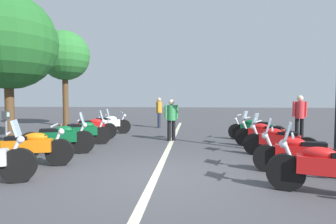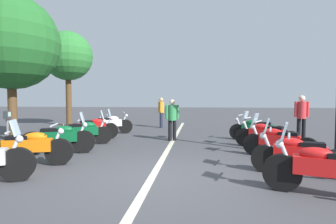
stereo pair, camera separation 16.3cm
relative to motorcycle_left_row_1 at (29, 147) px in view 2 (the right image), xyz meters
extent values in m
plane|color=#424247|center=(-0.48, -3.09, -0.46)|extent=(80.00, 80.00, 0.00)
cube|color=beige|center=(2.88, -3.09, -0.46)|extent=(16.97, 0.16, 0.01)
cylinder|color=black|center=(-1.10, -0.50, -0.13)|extent=(0.39, 0.67, 0.67)
cylinder|color=silver|center=(-1.13, -0.45, 0.17)|extent=(0.18, 0.29, 0.58)
cylinder|color=silver|center=(-1.14, -0.41, 0.53)|extent=(0.59, 0.28, 0.04)
sphere|color=silver|center=(-1.08, -0.55, 0.37)|extent=(0.14, 0.14, 0.14)
cube|color=silver|center=(-1.11, -0.49, 0.60)|extent=(0.38, 0.25, 0.32)
cylinder|color=black|center=(0.19, -0.66, -0.13)|extent=(0.32, 0.67, 0.65)
cube|color=orange|center=(-0.01, 0.02, 0.05)|extent=(0.57, 1.11, 0.30)
ellipsoid|color=orange|center=(0.04, -0.15, 0.25)|extent=(0.40, 0.57, 0.22)
cube|color=black|center=(-0.07, 0.23, 0.23)|extent=(0.38, 0.53, 0.12)
cylinder|color=silver|center=(0.17, -0.60, 0.17)|extent=(0.15, 0.30, 0.58)
cylinder|color=silver|center=(0.16, -0.57, 0.53)|extent=(0.61, 0.21, 0.04)
sphere|color=silver|center=(0.20, -0.71, 0.37)|extent=(0.14, 0.14, 0.14)
cylinder|color=silver|center=(0.05, 0.48, -0.23)|extent=(0.23, 0.55, 0.08)
cylinder|color=black|center=(1.62, -0.64, -0.12)|extent=(0.35, 0.68, 0.67)
cylinder|color=black|center=(1.16, 0.69, -0.12)|extent=(0.35, 0.68, 0.67)
cube|color=#0C592D|center=(1.39, 0.02, 0.06)|extent=(0.61, 1.11, 0.30)
ellipsoid|color=#0C592D|center=(1.45, -0.15, 0.26)|extent=(0.41, 0.58, 0.22)
cube|color=black|center=(1.32, 0.23, 0.24)|extent=(0.40, 0.54, 0.12)
cylinder|color=silver|center=(1.60, -0.59, 0.18)|extent=(0.16, 0.30, 0.58)
cylinder|color=silver|center=(1.59, -0.55, 0.54)|extent=(0.60, 0.24, 0.04)
sphere|color=silver|center=(1.64, -0.69, 0.38)|extent=(0.14, 0.14, 0.14)
cylinder|color=silver|center=(1.43, 0.48, -0.22)|extent=(0.25, 0.55, 0.08)
cube|color=silver|center=(1.62, -0.63, 0.61)|extent=(0.38, 0.23, 0.32)
cylinder|color=black|center=(3.21, -0.67, -0.15)|extent=(0.37, 0.63, 0.62)
cylinder|color=black|center=(2.66, 0.61, -0.15)|extent=(0.37, 0.63, 0.62)
cube|color=#0C592D|center=(2.93, -0.03, 0.03)|extent=(0.67, 1.08, 0.30)
ellipsoid|color=#0C592D|center=(3.00, -0.19, 0.23)|extent=(0.44, 0.58, 0.22)
cube|color=black|center=(2.85, 0.17, 0.21)|extent=(0.43, 0.54, 0.12)
cylinder|color=silver|center=(3.18, -0.61, 0.15)|extent=(0.18, 0.29, 0.58)
cylinder|color=silver|center=(3.17, -0.58, 0.51)|extent=(0.59, 0.28, 0.04)
sphere|color=silver|center=(3.23, -0.71, 0.35)|extent=(0.14, 0.14, 0.14)
cylinder|color=silver|center=(2.93, 0.43, -0.24)|extent=(0.29, 0.54, 0.08)
cube|color=silver|center=(3.20, -0.65, 0.58)|extent=(0.38, 0.25, 0.32)
cylinder|color=black|center=(4.43, -0.52, -0.15)|extent=(0.30, 0.65, 0.63)
cylinder|color=black|center=(4.06, 0.80, -0.15)|extent=(0.30, 0.65, 0.63)
cube|color=red|center=(4.25, 0.14, 0.03)|extent=(0.55, 1.08, 0.30)
ellipsoid|color=red|center=(4.30, -0.04, 0.23)|extent=(0.39, 0.57, 0.22)
cube|color=black|center=(4.19, 0.35, 0.21)|extent=(0.38, 0.53, 0.12)
cylinder|color=silver|center=(4.41, -0.47, 0.15)|extent=(0.14, 0.30, 0.58)
cylinder|color=silver|center=(4.40, -0.43, 0.51)|extent=(0.61, 0.20, 0.04)
sphere|color=silver|center=(4.44, -0.57, 0.35)|extent=(0.14, 0.14, 0.14)
cylinder|color=silver|center=(4.31, 0.58, -0.24)|extent=(0.22, 0.55, 0.08)
cube|color=silver|center=(4.42, -0.51, 0.58)|extent=(0.38, 0.21, 0.32)
cylinder|color=black|center=(6.03, -0.71, -0.14)|extent=(0.40, 0.64, 0.65)
cylinder|color=black|center=(5.40, 0.65, -0.14)|extent=(0.40, 0.64, 0.65)
cube|color=white|center=(5.71, -0.03, 0.04)|extent=(0.73, 1.15, 0.30)
ellipsoid|color=white|center=(5.79, -0.19, 0.24)|extent=(0.45, 0.58, 0.22)
cube|color=black|center=(5.62, 0.17, 0.22)|extent=(0.44, 0.54, 0.12)
cylinder|color=silver|center=(6.00, -0.65, 0.16)|extent=(0.19, 0.29, 0.58)
cylinder|color=silver|center=(5.98, -0.62, 0.52)|extent=(0.58, 0.30, 0.04)
sphere|color=silver|center=(6.05, -0.75, 0.36)|extent=(0.14, 0.14, 0.14)
cylinder|color=silver|center=(5.69, 0.46, -0.24)|extent=(0.30, 0.53, 0.08)
cylinder|color=black|center=(-1.08, -5.51, -0.13)|extent=(0.34, 0.67, 0.66)
cube|color=red|center=(-1.30, -6.17, 0.05)|extent=(0.60, 1.09, 0.30)
ellipsoid|color=red|center=(-1.25, -6.00, 0.25)|extent=(0.41, 0.58, 0.22)
cylinder|color=silver|center=(-1.10, -5.57, 0.17)|extent=(0.16, 0.30, 0.58)
cylinder|color=silver|center=(-1.11, -5.61, 0.53)|extent=(0.60, 0.23, 0.04)
sphere|color=silver|center=(-1.07, -5.46, 0.37)|extent=(0.14, 0.14, 0.14)
cube|color=silver|center=(-1.09, -5.53, 0.60)|extent=(0.38, 0.23, 0.32)
cylinder|color=black|center=(0.12, -5.52, -0.16)|extent=(0.30, 0.62, 0.60)
cube|color=red|center=(-0.07, -6.18, 0.02)|extent=(0.55, 1.09, 0.30)
ellipsoid|color=red|center=(-0.02, -6.01, 0.22)|extent=(0.39, 0.57, 0.22)
cube|color=black|center=(-0.12, -6.40, 0.20)|extent=(0.38, 0.53, 0.12)
cylinder|color=silver|center=(0.10, -5.58, 0.14)|extent=(0.14, 0.30, 0.58)
cylinder|color=silver|center=(0.09, -5.62, 0.50)|extent=(0.61, 0.20, 0.04)
sphere|color=silver|center=(0.13, -5.47, 0.34)|extent=(0.14, 0.14, 0.14)
cylinder|color=silver|center=(-0.35, -6.54, -0.25)|extent=(0.22, 0.55, 0.08)
cube|color=silver|center=(0.11, -5.54, 0.57)|extent=(0.38, 0.21, 0.32)
cylinder|color=black|center=(1.88, -5.65, -0.15)|extent=(0.42, 0.62, 0.62)
cylinder|color=black|center=(1.24, -6.85, -0.15)|extent=(0.42, 0.62, 0.62)
cube|color=red|center=(1.56, -6.25, 0.03)|extent=(0.73, 1.04, 0.30)
ellipsoid|color=red|center=(1.64, -6.09, 0.23)|extent=(0.47, 0.58, 0.22)
cube|color=black|center=(1.45, -6.44, 0.21)|extent=(0.45, 0.55, 0.12)
cylinder|color=silver|center=(1.85, -5.70, 0.15)|extent=(0.20, 0.29, 0.58)
cylinder|color=silver|center=(1.83, -5.73, 0.51)|extent=(0.57, 0.33, 0.04)
sphere|color=silver|center=(1.90, -5.60, 0.35)|extent=(0.14, 0.14, 0.14)
cylinder|color=silver|center=(1.21, -6.52, -0.24)|extent=(0.33, 0.52, 0.08)
cube|color=silver|center=(1.87, -5.66, 0.58)|extent=(0.37, 0.28, 0.32)
cylinder|color=black|center=(3.28, -5.62, -0.15)|extent=(0.41, 0.61, 0.62)
cylinder|color=black|center=(2.61, -6.91, -0.15)|extent=(0.41, 0.61, 0.62)
cube|color=red|center=(2.95, -6.27, 0.03)|extent=(0.75, 1.11, 0.30)
ellipsoid|color=red|center=(3.03, -6.11, 0.23)|extent=(0.47, 0.58, 0.22)
cube|color=black|center=(2.85, -6.46, 0.21)|extent=(0.45, 0.55, 0.12)
cylinder|color=silver|center=(3.25, -5.67, 0.15)|extent=(0.20, 0.29, 0.58)
cylinder|color=silver|center=(3.23, -5.71, 0.51)|extent=(0.57, 0.32, 0.04)
sphere|color=silver|center=(3.30, -5.58, 0.35)|extent=(0.14, 0.14, 0.14)
cylinder|color=silver|center=(2.59, -6.57, -0.25)|extent=(0.32, 0.53, 0.08)
cube|color=silver|center=(3.27, -5.64, 0.58)|extent=(0.38, 0.27, 0.32)
cylinder|color=black|center=(4.70, -5.60, -0.15)|extent=(0.37, 0.63, 0.62)
cylinder|color=black|center=(4.11, -7.00, -0.15)|extent=(0.37, 0.63, 0.62)
cube|color=#0C592D|center=(4.41, -6.30, 0.03)|extent=(0.71, 1.17, 0.30)
ellipsoid|color=#0C592D|center=(4.48, -6.13, 0.23)|extent=(0.44, 0.58, 0.22)
cube|color=black|center=(4.32, -6.50, 0.21)|extent=(0.43, 0.54, 0.12)
cylinder|color=silver|center=(4.68, -5.65, 0.15)|extent=(0.18, 0.29, 0.58)
cylinder|color=silver|center=(4.66, -5.69, 0.51)|extent=(0.59, 0.28, 0.04)
sphere|color=silver|center=(4.72, -5.55, 0.35)|extent=(0.14, 0.14, 0.14)
cylinder|color=silver|center=(4.06, -6.65, -0.24)|extent=(0.29, 0.54, 0.08)
cylinder|color=slate|center=(0.73, 1.10, 0.09)|extent=(0.06, 0.06, 1.10)
cube|color=#33383D|center=(0.73, 1.10, 0.72)|extent=(0.19, 0.13, 0.22)
cube|color=#B2D8BF|center=(0.73, 1.03, 0.74)|extent=(0.10, 0.02, 0.12)
cube|color=orange|center=(1.00, 1.04, -0.45)|extent=(0.36, 0.36, 0.03)
cone|color=orange|center=(1.00, 1.04, -0.15)|extent=(0.26, 0.26, 0.60)
cylinder|color=white|center=(1.00, 1.04, -0.12)|extent=(0.19, 0.19, 0.07)
cube|color=orange|center=(4.47, 1.50, -0.45)|extent=(0.36, 0.36, 0.03)
cone|color=orange|center=(4.47, 1.50, -0.15)|extent=(0.26, 0.26, 0.60)
cylinder|color=white|center=(4.47, 1.50, -0.12)|extent=(0.19, 0.19, 0.07)
cylinder|color=#1E2338|center=(8.62, -2.04, -0.05)|extent=(0.14, 0.14, 0.82)
cylinder|color=#1E2338|center=(8.44, -2.04, -0.05)|extent=(0.14, 0.14, 0.82)
cylinder|color=orange|center=(8.53, -2.04, 0.66)|extent=(0.32, 0.32, 0.61)
cylinder|color=orange|center=(8.75, -2.04, 0.69)|extent=(0.09, 0.09, 0.55)
cylinder|color=orange|center=(8.31, -2.03, 0.69)|extent=(0.09, 0.09, 0.55)
sphere|color=#D8AD84|center=(8.53, -2.04, 1.08)|extent=(0.22, 0.22, 0.22)
cylinder|color=black|center=(4.13, -2.98, -0.07)|extent=(0.14, 0.14, 0.78)
cylinder|color=black|center=(4.19, -3.15, -0.07)|extent=(0.14, 0.14, 0.78)
cylinder|color=#338C4C|center=(4.16, -3.07, 0.62)|extent=(0.32, 0.32, 0.59)
cylinder|color=#338C4C|center=(4.08, -2.86, 0.65)|extent=(0.09, 0.09, 0.53)
cylinder|color=#338C4C|center=(4.24, -3.27, 0.65)|extent=(0.09, 0.09, 0.53)
sphere|color=beige|center=(4.16, -3.07, 1.02)|extent=(0.21, 0.21, 0.21)
cylinder|color=black|center=(4.56, -8.02, -0.03)|extent=(0.14, 0.14, 0.86)
cylinder|color=black|center=(4.56, -7.84, -0.03)|extent=(0.14, 0.14, 0.86)
cylinder|color=red|center=(4.56, -7.93, 0.72)|extent=(0.32, 0.32, 0.64)
cylinder|color=red|center=(4.56, -8.15, 0.75)|extent=(0.09, 0.09, 0.58)
cylinder|color=red|center=(4.56, -7.71, 0.75)|extent=(0.09, 0.09, 0.58)
sphere|color=beige|center=(4.56, -7.93, 1.16)|extent=(0.23, 0.23, 0.23)
cylinder|color=brown|center=(3.43, 2.95, 0.79)|extent=(0.32, 0.32, 2.49)
sphere|color=#236628|center=(3.43, 2.95, 3.27)|extent=(3.55, 3.55, 3.55)
cylinder|color=brown|center=(8.81, 3.44, 1.08)|extent=(0.32, 0.32, 3.08)
sphere|color=#2D7A33|center=(8.81, 3.44, 3.60)|extent=(2.82, 2.82, 2.82)
camera|label=1|loc=(-5.88, -3.86, 1.18)|focal=28.30mm
camera|label=2|loc=(-5.88, -4.02, 1.18)|focal=28.30mm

